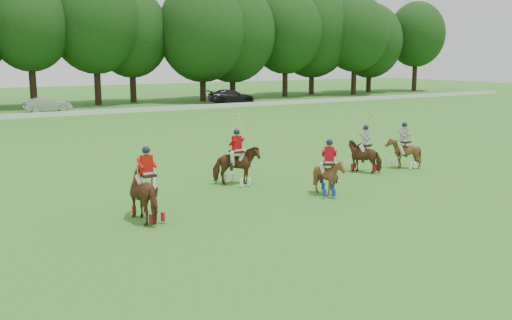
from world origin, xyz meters
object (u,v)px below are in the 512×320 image
polo_stripe_a (365,155)px  polo_red_b (237,165)px  car_right (231,96)px  car_mid (48,105)px  polo_ball (330,197)px  polo_stripe_b (403,152)px  polo_red_a (148,193)px  polo_red_c (329,176)px

polo_stripe_a → polo_red_b: bearing=173.6°
car_right → polo_stripe_a: 39.21m
car_mid → polo_red_b: size_ratio=1.48×
car_mid → polo_ball: 39.96m
polo_stripe_b → car_right: bearing=73.3°
polo_red_a → polo_red_c: bearing=-3.0°
polo_stripe_a → polo_stripe_b: bearing=-8.2°
polo_stripe_a → car_mid: bearing=99.9°
car_mid → car_right: (19.76, 0.00, 0.07)m
car_right → polo_stripe_b: polo_stripe_b is taller
polo_stripe_a → polo_ball: polo_stripe_a is taller
polo_red_a → polo_stripe_b: bearing=8.5°
polo_red_a → polo_ball: size_ratio=26.73×
car_right → polo_red_c: polo_red_c is taller
polo_red_c → polo_stripe_b: size_ratio=0.98×
polo_red_b → polo_stripe_b: polo_red_b is taller
polo_red_a → polo_red_c: 7.08m
polo_red_a → polo_red_b: bearing=31.1°
polo_red_c → polo_stripe_b: polo_stripe_b is taller
car_right → polo_red_b: size_ratio=1.86×
polo_red_a → polo_red_b: 5.81m
polo_red_a → polo_red_c: size_ratio=1.12×
polo_stripe_b → polo_stripe_a: bearing=171.8°
polo_red_c → polo_ball: 0.82m
car_mid → car_right: size_ratio=0.80×
polo_ball → car_right: bearing=66.1°
car_right → polo_stripe_a: bearing=168.8°
car_mid → polo_red_c: 39.61m
polo_red_c → polo_stripe_b: 6.73m
car_mid → polo_red_a: size_ratio=1.75×
polo_red_c → polo_ball: size_ratio=23.84×
car_right → polo_red_a: bearing=156.5°
polo_red_c → polo_ball: (-0.20, -0.35, -0.71)m
car_right → car_mid: bearing=98.6°
car_mid → polo_red_b: 36.18m
polo_stripe_b → polo_ball: 7.09m
car_right → polo_stripe_b: size_ratio=2.43×
car_right → polo_red_c: (-17.49, -39.55, -0.01)m
polo_red_b → polo_red_c: size_ratio=1.33×
polo_red_b → polo_ball: bearing=-63.1°
polo_red_c → polo_stripe_a: size_ratio=0.80×
polo_red_a → polo_ball: (6.86, -0.72, -0.84)m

